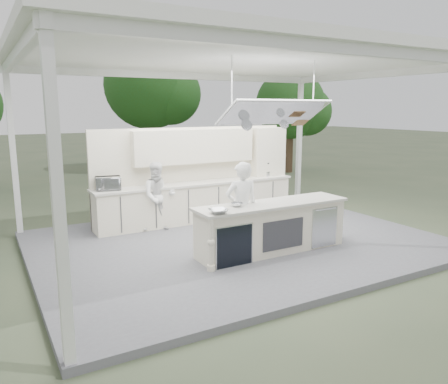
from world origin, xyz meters
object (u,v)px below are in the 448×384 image
back_counter (198,201)px  sous_chef (159,196)px  demo_island (271,227)px  head_chef (242,208)px

back_counter → sous_chef: size_ratio=3.29×
demo_island → back_counter: (-0.18, 2.81, 0.00)m
head_chef → back_counter: bearing=-88.1°
head_chef → sous_chef: size_ratio=1.13×
demo_island → head_chef: head_chef is taller
demo_island → back_counter: size_ratio=0.61×
back_counter → head_chef: 2.65m
back_counter → demo_island: bearing=-86.4°
back_counter → sous_chef: sous_chef is taller
sous_chef → demo_island: bearing=-52.3°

